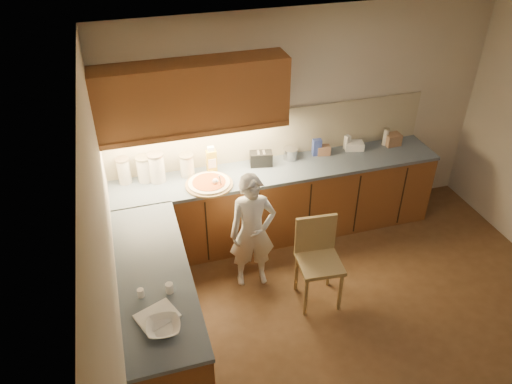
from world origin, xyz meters
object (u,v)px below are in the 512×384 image
wooden_chair (318,255)px  toaster (261,159)px  child (252,232)px  pizza_on_board (209,184)px  oil_jug (211,161)px

wooden_chair → toaster: (-0.22, 1.23, 0.46)m
wooden_chair → child: bearing=150.2°
wooden_chair → toaster: size_ratio=3.41×
child → toaster: (0.35, 0.83, 0.34)m
wooden_chair → toaster: 1.33m
child → wooden_chair: size_ratio=1.42×
pizza_on_board → toaster: pizza_on_board is taller
toaster → wooden_chair: bearing=-68.6°
pizza_on_board → wooden_chair: (0.87, -0.98, -0.40)m
child → wooden_chair: (0.56, -0.40, -0.12)m
pizza_on_board → child: (0.31, -0.58, -0.28)m
oil_jug → toaster: oil_jug is taller
wooden_chair → pizza_on_board: bearing=137.0°
oil_jug → toaster: 0.58m
child → pizza_on_board: bearing=123.6°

